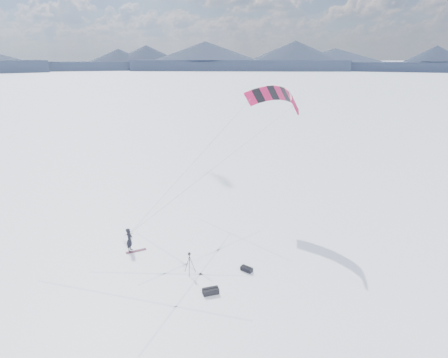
{
  "coord_description": "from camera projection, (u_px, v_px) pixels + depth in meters",
  "views": [
    {
      "loc": [
        0.13,
        -19.34,
        12.21
      ],
      "look_at": [
        3.46,
        5.71,
        3.85
      ],
      "focal_mm": 30.0,
      "sensor_mm": 36.0,
      "label": 1
    }
  ],
  "objects": [
    {
      "name": "power_kite",
      "position": [
        275.0,
        97.0,
        27.66
      ],
      "size": [
        12.16,
        7.51,
        8.94
      ],
      "color": "#B01142",
      "rests_on": "ground"
    },
    {
      "name": "snow_tracks",
      "position": [
        167.0,
        278.0,
        21.61
      ],
      "size": [
        14.76,
        10.25,
        0.01
      ],
      "color": "silver",
      "rests_on": "ground"
    },
    {
      "name": "horizon_hills",
      "position": [
        175.0,
        197.0,
        20.51
      ],
      "size": [
        704.0,
        704.42,
        10.79
      ],
      "color": "black",
      "rests_on": "ground"
    },
    {
      "name": "gear_bag_b",
      "position": [
        247.0,
        269.0,
        22.23
      ],
      "size": [
        0.74,
        0.74,
        0.32
      ],
      "rotation": [
        0.0,
        0.0,
        -0.78
      ],
      "color": "black",
      "rests_on": "ground"
    },
    {
      "name": "snowboard",
      "position": [
        136.0,
        251.0,
        24.51
      ],
      "size": [
        1.33,
        0.64,
        0.04
      ],
      "primitive_type": "cube",
      "rotation": [
        0.0,
        0.0,
        0.31
      ],
      "color": "maroon",
      "rests_on": "ground"
    },
    {
      "name": "snowkiter",
      "position": [
        130.0,
        251.0,
        24.6
      ],
      "size": [
        0.49,
        0.65,
        1.6
      ],
      "primitive_type": "imported",
      "rotation": [
        0.0,
        0.0,
        1.38
      ],
      "color": "black",
      "rests_on": "ground"
    },
    {
      "name": "gear_bag_a",
      "position": [
        211.0,
        291.0,
        20.1
      ],
      "size": [
        0.91,
        0.54,
        0.38
      ],
      "rotation": [
        0.0,
        0.0,
        0.17
      ],
      "color": "black",
      "rests_on": "ground"
    },
    {
      "name": "ground",
      "position": [
        179.0,
        273.0,
        22.02
      ],
      "size": [
        1800.0,
        1800.0,
        0.0
      ],
      "primitive_type": "plane",
      "color": "white"
    },
    {
      "name": "tripod",
      "position": [
        189.0,
        260.0,
        21.76
      ],
      "size": [
        0.66,
        0.62,
        1.36
      ],
      "rotation": [
        0.0,
        0.0,
        0.38
      ],
      "color": "black",
      "rests_on": "ground"
    }
  ]
}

